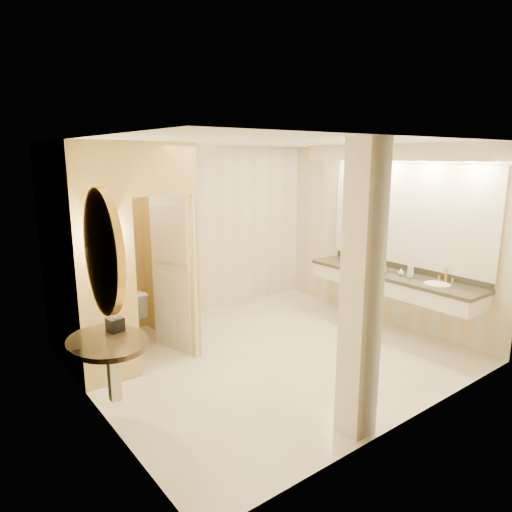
% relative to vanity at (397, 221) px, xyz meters
% --- Properties ---
extents(floor, '(4.50, 4.50, 0.00)m').
position_rel_vanity_xyz_m(floor, '(-1.98, 0.40, -1.63)').
color(floor, white).
rests_on(floor, ground).
extents(ceiling, '(4.50, 4.50, 0.00)m').
position_rel_vanity_xyz_m(ceiling, '(-1.98, 0.40, 1.07)').
color(ceiling, white).
rests_on(ceiling, wall_back).
extents(wall_back, '(4.50, 0.02, 2.70)m').
position_rel_vanity_xyz_m(wall_back, '(-1.98, 2.40, -0.28)').
color(wall_back, beige).
rests_on(wall_back, floor).
extents(wall_front, '(4.50, 0.02, 2.70)m').
position_rel_vanity_xyz_m(wall_front, '(-1.98, -1.60, -0.28)').
color(wall_front, beige).
rests_on(wall_front, floor).
extents(wall_left, '(0.02, 4.00, 2.70)m').
position_rel_vanity_xyz_m(wall_left, '(-4.23, 0.40, -0.28)').
color(wall_left, beige).
rests_on(wall_left, floor).
extents(wall_right, '(0.02, 4.00, 2.70)m').
position_rel_vanity_xyz_m(wall_right, '(0.27, 0.40, -0.28)').
color(wall_right, beige).
rests_on(wall_right, floor).
extents(toilet_closet, '(1.50, 1.55, 2.70)m').
position_rel_vanity_xyz_m(toilet_closet, '(-3.10, 1.37, -0.24)').
color(toilet_closet, '#E3BE76').
rests_on(toilet_closet, floor).
extents(wall_sconce, '(0.14, 0.14, 0.42)m').
position_rel_vanity_xyz_m(wall_sconce, '(-3.90, 0.83, 0.10)').
color(wall_sconce, gold).
rests_on(wall_sconce, toilet_closet).
extents(vanity, '(0.75, 2.84, 2.09)m').
position_rel_vanity_xyz_m(vanity, '(0.00, 0.00, 0.00)').
color(vanity, silver).
rests_on(vanity, floor).
extents(console_shelf, '(0.89, 0.89, 1.90)m').
position_rel_vanity_xyz_m(console_shelf, '(-4.19, 0.08, -0.29)').
color(console_shelf, black).
rests_on(console_shelf, floor).
extents(pillar, '(0.28, 0.28, 2.70)m').
position_rel_vanity_xyz_m(pillar, '(-2.43, -1.40, -0.28)').
color(pillar, silver).
rests_on(pillar, floor).
extents(tissue_box, '(0.16, 0.16, 0.14)m').
position_rel_vanity_xyz_m(tissue_box, '(-4.07, 0.24, -0.69)').
color(tissue_box, black).
rests_on(tissue_box, console_shelf).
extents(toilet, '(0.55, 0.82, 0.77)m').
position_rel_vanity_xyz_m(toilet, '(-3.39, 1.94, -1.25)').
color(toilet, white).
rests_on(toilet, floor).
extents(soap_bottle_a, '(0.07, 0.07, 0.13)m').
position_rel_vanity_xyz_m(soap_bottle_a, '(-0.04, 0.15, -0.69)').
color(soap_bottle_a, beige).
rests_on(soap_bottle_a, vanity).
extents(soap_bottle_b, '(0.09, 0.09, 0.10)m').
position_rel_vanity_xyz_m(soap_bottle_b, '(-0.06, -0.16, -0.70)').
color(soap_bottle_b, silver).
rests_on(soap_bottle_b, vanity).
extents(soap_bottle_c, '(0.10, 0.10, 0.24)m').
position_rel_vanity_xyz_m(soap_bottle_c, '(-0.03, -0.29, -0.64)').
color(soap_bottle_c, '#C6B28C').
rests_on(soap_bottle_c, vanity).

